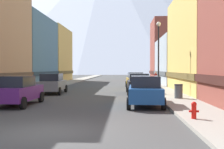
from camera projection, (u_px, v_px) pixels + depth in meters
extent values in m
plane|color=#404040|center=(49.00, 132.00, 9.79)|extent=(400.00, 400.00, 0.00)
cube|color=gray|center=(69.00, 82.00, 45.04)|extent=(2.50, 100.00, 0.15)
cube|color=gray|center=(148.00, 82.00, 44.46)|extent=(2.50, 100.00, 0.15)
cube|color=slate|center=(18.00, 51.00, 36.93)|extent=(7.67, 11.73, 9.04)
cube|color=#22333F|center=(19.00, 73.00, 36.98)|extent=(7.97, 11.73, 0.50)
cube|color=#D8B259|center=(40.00, 55.00, 48.84)|extent=(9.05, 11.40, 9.25)
cube|color=brown|center=(41.00, 72.00, 48.90)|extent=(9.35, 11.40, 0.50)
cube|color=#D8B259|center=(213.00, 43.00, 25.60)|extent=(6.26, 13.22, 9.16)
cube|color=brown|center=(213.00, 75.00, 25.66)|extent=(6.56, 13.22, 0.50)
cube|color=#99A5B2|center=(184.00, 61.00, 39.39)|extent=(6.81, 13.29, 6.49)
cube|color=#444A50|center=(184.00, 73.00, 39.42)|extent=(7.11, 13.29, 0.50)
cube|color=brown|center=(175.00, 51.00, 50.42)|extent=(7.97, 8.41, 10.88)
cube|color=#3B1B16|center=(174.00, 72.00, 50.50)|extent=(8.27, 8.41, 0.50)
cube|color=#591E72|center=(18.00, 93.00, 16.91)|extent=(1.85, 4.40, 0.80)
cube|color=#1E232D|center=(16.00, 81.00, 16.65)|extent=(1.61, 2.20, 0.64)
cylinder|color=black|center=(14.00, 97.00, 18.61)|extent=(0.22, 0.68, 0.68)
cylinder|color=black|center=(41.00, 97.00, 18.53)|extent=(0.22, 0.68, 0.68)
cylinder|color=black|center=(23.00, 103.00, 15.23)|extent=(0.22, 0.68, 0.68)
cube|color=slate|center=(52.00, 85.00, 24.94)|extent=(2.04, 4.48, 0.80)
cube|color=#1E232D|center=(52.00, 77.00, 24.67)|extent=(1.70, 2.27, 0.64)
cylinder|color=black|center=(46.00, 88.00, 26.59)|extent=(0.25, 0.69, 0.68)
cylinder|color=black|center=(66.00, 88.00, 26.59)|extent=(0.25, 0.69, 0.68)
cylinder|color=black|center=(37.00, 91.00, 23.29)|extent=(0.25, 0.69, 0.68)
cylinder|color=black|center=(59.00, 91.00, 23.30)|extent=(0.25, 0.69, 0.68)
cube|color=#19478C|center=(145.00, 93.00, 16.60)|extent=(1.98, 4.46, 0.80)
cube|color=#1E232D|center=(145.00, 81.00, 16.34)|extent=(1.67, 2.25, 0.64)
cylinder|color=black|center=(130.00, 97.00, 18.33)|extent=(0.24, 0.69, 0.68)
cylinder|color=black|center=(158.00, 98.00, 18.18)|extent=(0.24, 0.69, 0.68)
cylinder|color=black|center=(129.00, 104.00, 15.04)|extent=(0.24, 0.69, 0.68)
cylinder|color=black|center=(164.00, 104.00, 14.90)|extent=(0.24, 0.69, 0.68)
cube|color=black|center=(138.00, 85.00, 24.89)|extent=(1.94, 4.44, 0.80)
cube|color=#1E232D|center=(138.00, 77.00, 24.63)|extent=(1.65, 2.24, 0.64)
cylinder|color=black|center=(127.00, 88.00, 26.57)|extent=(0.24, 0.68, 0.68)
cylinder|color=black|center=(147.00, 89.00, 26.53)|extent=(0.24, 0.68, 0.68)
cylinder|color=black|center=(128.00, 91.00, 23.27)|extent=(0.24, 0.68, 0.68)
cylinder|color=black|center=(151.00, 91.00, 23.23)|extent=(0.24, 0.68, 0.68)
cube|color=#B28419|center=(135.00, 81.00, 32.79)|extent=(2.04, 4.48, 0.80)
cube|color=#1E232D|center=(135.00, 75.00, 32.52)|extent=(1.70, 2.27, 0.64)
cylinder|color=black|center=(126.00, 84.00, 34.44)|extent=(0.25, 0.69, 0.68)
cylinder|color=black|center=(141.00, 84.00, 34.44)|extent=(0.25, 0.69, 0.68)
cylinder|color=black|center=(128.00, 86.00, 31.15)|extent=(0.25, 0.69, 0.68)
cylinder|color=black|center=(145.00, 86.00, 31.14)|extent=(0.25, 0.69, 0.68)
cylinder|color=red|center=(194.00, 112.00, 11.54)|extent=(0.20, 0.20, 0.55)
sphere|color=red|center=(194.00, 104.00, 11.53)|extent=(0.22, 0.22, 0.22)
cylinder|color=red|center=(190.00, 111.00, 11.54)|extent=(0.10, 0.09, 0.09)
cylinder|color=red|center=(198.00, 111.00, 11.53)|extent=(0.10, 0.09, 0.09)
cylinder|color=#4C5156|center=(179.00, 92.00, 19.59)|extent=(0.56, 0.56, 0.90)
cylinder|color=#2D2D33|center=(179.00, 85.00, 19.58)|extent=(0.59, 0.59, 0.08)
cylinder|color=maroon|center=(156.00, 80.00, 33.23)|extent=(0.36, 0.36, 1.47)
sphere|color=tan|center=(156.00, 73.00, 33.21)|extent=(0.23, 0.23, 0.23)
cylinder|color=black|center=(158.00, 60.00, 22.92)|extent=(0.12, 0.12, 5.50)
sphere|color=white|center=(159.00, 24.00, 22.87)|extent=(0.36, 0.36, 0.36)
cone|color=silver|center=(107.00, 10.00, 268.97)|extent=(335.56, 335.56, 117.03)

